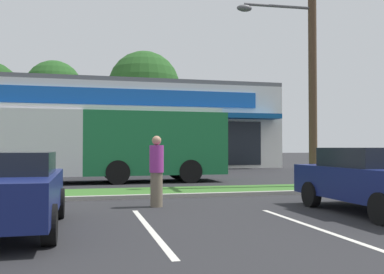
# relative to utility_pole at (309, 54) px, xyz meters

# --- Properties ---
(grass_median) EXTENTS (56.00, 2.20, 0.12)m
(grass_median) POSITION_rel_utility_pole_xyz_m (-2.36, -0.20, -4.88)
(grass_median) COLOR #386B28
(grass_median) RESTS_ON ground_plane
(curb_lip) EXTENTS (56.00, 0.24, 0.12)m
(curb_lip) POSITION_rel_utility_pole_xyz_m (-2.36, -1.42, -4.88)
(curb_lip) COLOR #99968C
(curb_lip) RESTS_ON ground_plane
(parking_stripe_0) EXTENTS (0.12, 4.80, 0.01)m
(parking_stripe_0) POSITION_rel_utility_pole_xyz_m (-6.77, -6.23, -4.93)
(parking_stripe_0) COLOR silver
(parking_stripe_0) RESTS_ON ground_plane
(parking_stripe_1) EXTENTS (0.12, 4.80, 0.01)m
(parking_stripe_1) POSITION_rel_utility_pole_xyz_m (-3.73, -6.93, -4.93)
(parking_stripe_1) COLOR silver
(parking_stripe_1) RESTS_ON ground_plane
(storefront_building) EXTENTS (22.07, 13.06, 6.43)m
(storefront_building) POSITION_rel_utility_pole_xyz_m (-4.42, 21.67, -1.72)
(storefront_building) COLOR silver
(storefront_building) RESTS_ON ground_plane
(tree_mid_left) EXTENTS (5.64, 5.64, 10.18)m
(tree_mid_left) POSITION_rel_utility_pole_xyz_m (-10.83, 30.87, 2.39)
(tree_mid_left) COLOR #473323
(tree_mid_left) RESTS_ON ground_plane
(tree_mid) EXTENTS (6.92, 6.92, 10.93)m
(tree_mid) POSITION_rel_utility_pole_xyz_m (-2.23, 27.94, 2.52)
(tree_mid) COLOR #473323
(tree_mid) RESTS_ON ground_plane
(utility_pole) EXTENTS (3.03, 2.40, 9.20)m
(utility_pole) POSITION_rel_utility_pole_xyz_m (0.00, 0.00, 0.00)
(utility_pole) COLOR #4C3826
(utility_pole) RESTS_ON ground_plane
(city_bus) EXTENTS (11.27, 2.79, 3.25)m
(city_bus) POSITION_rel_utility_pole_xyz_m (-7.46, 4.91, -3.17)
(city_bus) COLOR #196638
(city_bus) RESTS_ON ground_plane
(car_0) EXTENTS (1.94, 4.39, 1.51)m
(car_0) POSITION_rel_utility_pole_xyz_m (-1.46, -5.57, -4.16)
(car_0) COLOR navy
(car_0) RESTS_ON ground_plane
(car_2) EXTENTS (1.89, 4.30, 1.43)m
(car_2) POSITION_rel_utility_pole_xyz_m (-9.30, -5.86, -4.19)
(car_2) COLOR navy
(car_2) RESTS_ON ground_plane
(pedestrian_by_pole) EXTENTS (0.37, 0.37, 1.81)m
(pedestrian_by_pole) POSITION_rel_utility_pole_xyz_m (-6.15, -3.28, -4.03)
(pedestrian_by_pole) COLOR #726651
(pedestrian_by_pole) RESTS_ON ground_plane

